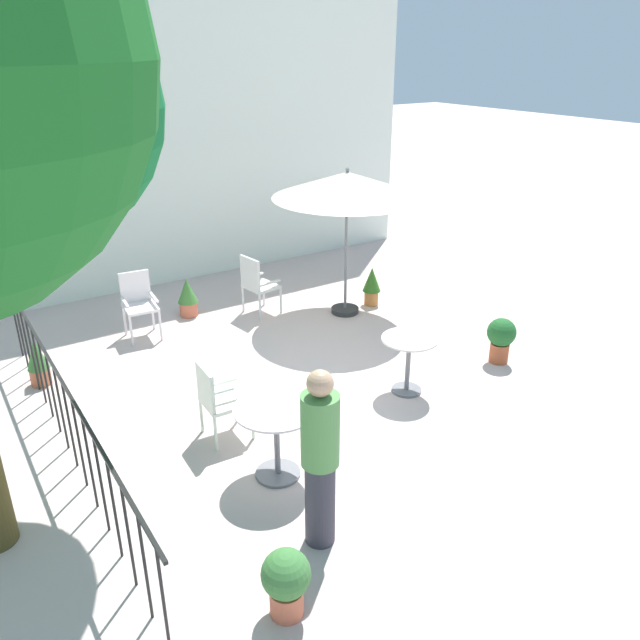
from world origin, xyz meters
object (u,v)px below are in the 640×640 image
patio_chair_1 (138,301)px  cafe_table_0 (276,428)px  potted_plant_2 (188,297)px  potted_plant_3 (501,337)px  patio_umbrella_0 (347,186)px  potted_plant_1 (38,362)px  patio_chair_0 (218,397)px  standing_person (320,458)px  potted_plant_0 (286,580)px  potted_plant_4 (372,284)px  patio_chair_2 (257,282)px  cafe_table_1 (409,355)px

patio_chair_1 → cafe_table_0: bearing=-89.5°
potted_plant_2 → potted_plant_3: bearing=-52.7°
patio_umbrella_0 → potted_plant_1: 4.90m
patio_chair_0 → standing_person: standing_person is taller
patio_chair_0 → standing_person: 1.94m
cafe_table_0 → potted_plant_0: 1.70m
patio_chair_0 → potted_plant_4: 4.30m
patio_chair_2 → potted_plant_3: patio_chair_2 is taller
patio_umbrella_0 → standing_person: (-3.12, -4.00, -1.18)m
potted_plant_0 → patio_chair_0: bearing=76.5°
patio_chair_1 → potted_plant_0: size_ratio=1.66×
potted_plant_2 → patio_umbrella_0: bearing=-30.5°
patio_chair_1 → potted_plant_4: bearing=-14.6°
potted_plant_3 → potted_plant_4: bearing=94.5°
potted_plant_0 → potted_plant_1: 4.81m
patio_chair_0 → patio_chair_1: patio_chair_1 is taller
patio_chair_1 → potted_plant_1: size_ratio=1.54×
potted_plant_2 → cafe_table_1: bearing=-70.3°
cafe_table_1 → potted_plant_2: cafe_table_1 is taller
potted_plant_4 → standing_person: size_ratio=0.39×
patio_chair_1 → potted_plant_3: bearing=-42.9°
potted_plant_2 → standing_person: (-0.97, -5.27, 0.54)m
potted_plant_0 → potted_plant_3: bearing=23.6°
patio_umbrella_0 → cafe_table_0: patio_umbrella_0 is taller
cafe_table_1 → standing_person: bearing=-146.3°
patio_chair_1 → patio_umbrella_0: bearing=-17.6°
patio_chair_0 → potted_plant_4: patio_chair_0 is taller
potted_plant_1 → standing_person: standing_person is taller
cafe_table_1 → potted_plant_0: cafe_table_1 is taller
cafe_table_0 → potted_plant_2: cafe_table_0 is taller
potted_plant_3 → potted_plant_4: (-0.20, 2.57, -0.01)m
patio_chair_1 → patio_chair_2: size_ratio=1.00×
patio_chair_0 → patio_chair_1: (0.16, 3.06, 0.05)m
potted_plant_2 → patio_chair_1: bearing=-160.5°
cafe_table_1 → potted_plant_4: size_ratio=1.12×
patio_chair_1 → potted_plant_1: 1.74m
cafe_table_0 → potted_plant_0: (-0.78, -1.49, -0.22)m
patio_chair_1 → potted_plant_0: patio_chair_1 is taller
patio_umbrella_0 → patio_chair_1: patio_umbrella_0 is taller
patio_umbrella_0 → potted_plant_1: size_ratio=3.72×
patio_umbrella_0 → potted_plant_3: bearing=-73.5°
cafe_table_1 → standing_person: standing_person is taller
potted_plant_0 → potted_plant_1: size_ratio=0.93×
standing_person → potted_plant_1: bearing=108.9°
patio_chair_1 → potted_plant_4: size_ratio=1.48×
patio_chair_1 → potted_plant_4: (3.57, -0.93, -0.19)m
patio_umbrella_0 → cafe_table_0: 4.50m
patio_umbrella_0 → potted_plant_2: bearing=149.5°
patio_chair_2 → standing_person: size_ratio=0.57×
cafe_table_0 → potted_plant_3: bearing=7.3°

